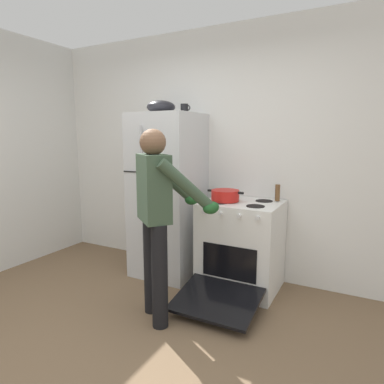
# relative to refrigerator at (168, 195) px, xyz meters

# --- Properties ---
(ground) EXTENTS (8.00, 8.00, 0.00)m
(ground) POSITION_rel_refrigerator_xyz_m (0.44, -1.57, -0.89)
(ground) COLOR brown
(kitchen_wall_back) EXTENTS (6.00, 0.10, 2.70)m
(kitchen_wall_back) POSITION_rel_refrigerator_xyz_m (0.44, 0.38, 0.46)
(kitchen_wall_back) COLOR white
(kitchen_wall_back) RESTS_ON ground
(refrigerator) EXTENTS (0.68, 0.72, 1.78)m
(refrigerator) POSITION_rel_refrigerator_xyz_m (0.00, 0.00, 0.00)
(refrigerator) COLOR silver
(refrigerator) RESTS_ON ground
(stove_range) EXTENTS (0.76, 1.21, 0.90)m
(stove_range) POSITION_rel_refrigerator_xyz_m (0.86, -0.02, -0.45)
(stove_range) COLOR white
(stove_range) RESTS_ON ground
(person_cook) EXTENTS (0.69, 0.73, 1.60)m
(person_cook) POSITION_rel_refrigerator_xyz_m (0.46, -0.88, 0.07)
(person_cook) COLOR black
(person_cook) RESTS_ON ground
(red_pot) EXTENTS (0.38, 0.28, 0.11)m
(red_pot) POSITION_rel_refrigerator_xyz_m (0.70, -0.05, 0.07)
(red_pot) COLOR red
(red_pot) RESTS_ON stove_range
(coffee_mug) EXTENTS (0.11, 0.08, 0.10)m
(coffee_mug) POSITION_rel_refrigerator_xyz_m (0.18, 0.05, 0.94)
(coffee_mug) COLOR black
(coffee_mug) RESTS_ON refrigerator
(pepper_mill) EXTENTS (0.05, 0.05, 0.16)m
(pepper_mill) POSITION_rel_refrigerator_xyz_m (1.16, 0.20, 0.09)
(pepper_mill) COLOR brown
(pepper_mill) RESTS_ON stove_range
(mixing_bowl) EXTENTS (0.31, 0.31, 0.14)m
(mixing_bowl) POSITION_rel_refrigerator_xyz_m (-0.08, 0.00, 0.96)
(mixing_bowl) COLOR black
(mixing_bowl) RESTS_ON refrigerator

